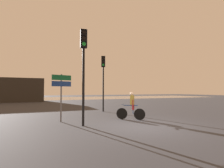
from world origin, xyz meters
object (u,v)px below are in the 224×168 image
Objects in this scene: traffic_light_center at (103,73)px; direction_sign_post at (61,89)px; traffic_light_near_left at (84,59)px; cyclist at (132,106)px; distant_building at (8,90)px.

direction_sign_post is at bearing 63.66° from traffic_light_center.
traffic_light_near_left reaches higher than traffic_light_center.
traffic_light_center is at bearing -112.91° from traffic_light_near_left.
cyclist is at bearing 111.57° from traffic_light_center.
traffic_light_center is at bearing -152.42° from direction_sign_post.
cyclist is at bearing -66.75° from distant_building.
distant_building is 22.96m from traffic_light_near_left.
traffic_light_center is 5.40m from direction_sign_post.
distant_building is 3.90× the size of direction_sign_post.
traffic_light_near_left is 1.80× the size of direction_sign_post.
traffic_light_center is at bearing 40.67° from cyclist.
direction_sign_post reaches higher than cyclist.
traffic_light_near_left is 2.27m from direction_sign_post.
traffic_light_near_left is at bearing -74.49° from distant_building.
distant_building is at bearing -67.61° from traffic_light_near_left.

